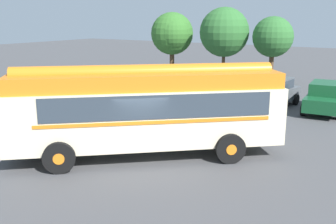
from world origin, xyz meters
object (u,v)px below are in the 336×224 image
(car_mid_right, at_px, (325,97))
(traffic_cone, at_px, (30,143))
(car_near_left, at_px, (232,88))
(vintage_bus, at_px, (146,107))
(car_mid_left, at_px, (274,92))

(car_mid_right, distance_m, traffic_cone, 15.54)
(car_near_left, relative_size, traffic_cone, 7.72)
(car_mid_right, bearing_deg, vintage_bus, -110.43)
(vintage_bus, relative_size, car_near_left, 2.14)
(vintage_bus, distance_m, car_mid_left, 11.07)
(vintage_bus, height_order, car_mid_right, vintage_bus)
(traffic_cone, bearing_deg, vintage_bus, 25.96)
(car_near_left, height_order, traffic_cone, car_near_left)
(vintage_bus, distance_m, traffic_cone, 4.96)
(car_near_left, xyz_separation_m, car_mid_right, (5.44, 0.21, 0.00))
(vintage_bus, relative_size, car_mid_right, 2.10)
(car_mid_left, height_order, traffic_cone, car_mid_left)
(car_mid_right, bearing_deg, car_mid_left, -178.06)
(car_mid_left, bearing_deg, vintage_bus, -96.65)
(vintage_bus, bearing_deg, car_mid_right, 69.57)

